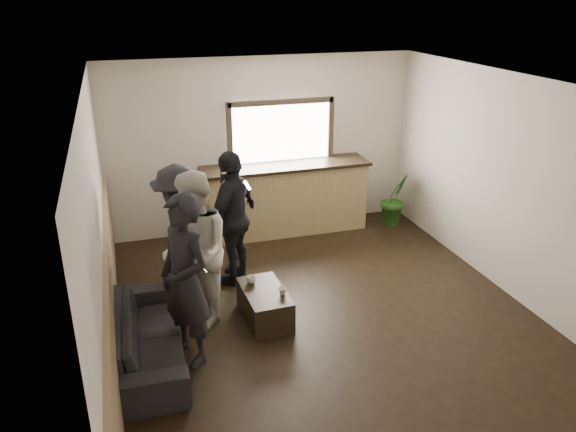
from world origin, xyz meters
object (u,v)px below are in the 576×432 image
object	(u,v)px
person_b	(196,251)
person_c	(180,232)
potted_plant	(395,199)
person_a	(185,281)
cup_b	(282,291)
person_d	(233,218)
coffee_table	(265,305)
sofa	(146,336)
cup_a	(251,280)
bar_counter	(286,194)

from	to	relation	value
person_b	person_c	bearing A→B (deg)	178.08
potted_plant	person_a	bearing A→B (deg)	-144.48
cup_b	potted_plant	world-z (taller)	potted_plant
cup_b	person_a	bearing A→B (deg)	-162.38
cup_b	person_d	bearing A→B (deg)	104.38
coffee_table	person_c	distance (m)	1.43
sofa	person_d	world-z (taller)	person_d
sofa	potted_plant	size ratio (longest dim) A/B	2.12
coffee_table	potted_plant	xyz separation A→B (m)	(2.87, 2.23, 0.26)
cup_a	person_d	size ratio (longest dim) A/B	0.06
cup_a	coffee_table	bearing A→B (deg)	-64.52
person_d	coffee_table	bearing A→B (deg)	46.83
bar_counter	person_c	xyz separation A→B (m)	(-1.88, -1.58, 0.23)
coffee_table	cup_a	xyz separation A→B (m)	(-0.11, 0.23, 0.24)
person_a	person_c	xyz separation A→B (m)	(0.12, 1.44, -0.07)
person_d	sofa	bearing A→B (deg)	-1.50
person_b	person_d	size ratio (longest dim) A/B	1.02
cup_b	person_b	size ratio (longest dim) A/B	0.05
bar_counter	person_a	distance (m)	3.63
sofa	person_b	world-z (taller)	person_b
coffee_table	cup_b	bearing A→B (deg)	-38.78
coffee_table	cup_b	distance (m)	0.33
cup_b	bar_counter	bearing A→B (deg)	72.29
cup_a	person_d	bearing A→B (deg)	91.47
person_c	person_d	size ratio (longest dim) A/B	0.95
bar_counter	person_c	bearing A→B (deg)	-139.98
coffee_table	potted_plant	bearing A→B (deg)	37.85
bar_counter	person_b	world-z (taller)	bar_counter
person_b	person_d	xyz separation A→B (m)	(0.63, 0.88, -0.02)
sofa	cup_a	size ratio (longest dim) A/B	16.74
coffee_table	person_d	xyz separation A→B (m)	(-0.13, 1.07, 0.73)
sofa	person_d	bearing A→B (deg)	-39.50
coffee_table	person_a	size ratio (longest dim) A/B	0.46
cup_b	sofa	bearing A→B (deg)	-171.32
sofa	person_b	size ratio (longest dim) A/B	1.03
person_b	potted_plant	bearing A→B (deg)	110.20
potted_plant	person_b	xyz separation A→B (m)	(-3.63, -2.04, 0.48)
bar_counter	sofa	distance (m)	3.81
bar_counter	coffee_table	size ratio (longest dim) A/B	3.10
sofa	person_c	bearing A→B (deg)	-21.50
person_c	potted_plant	bearing A→B (deg)	124.38
potted_plant	person_a	size ratio (longest dim) A/B	0.48
bar_counter	person_c	world-z (taller)	bar_counter
sofa	potted_plant	bearing A→B (deg)	-56.71
potted_plant	coffee_table	bearing A→B (deg)	-142.15
bar_counter	cup_b	world-z (taller)	bar_counter
person_a	person_b	world-z (taller)	person_a
sofa	coffee_table	xyz separation A→B (m)	(1.42, 0.39, -0.09)
sofa	cup_b	xyz separation A→B (m)	(1.60, 0.24, 0.15)
sofa	person_a	bearing A→B (deg)	-103.22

